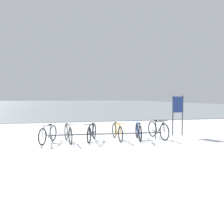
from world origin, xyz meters
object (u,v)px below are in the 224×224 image
(bicycle_2, at_px, (92,133))
(info_sign, at_px, (178,109))
(bicycle_3, at_px, (117,132))
(bicycle_1, at_px, (68,134))
(bicycle_0, at_px, (48,134))
(bicycle_5, at_px, (158,130))
(bicycle_4, at_px, (138,131))

(bicycle_2, relative_size, info_sign, 0.85)
(bicycle_3, bearing_deg, info_sign, 9.42)
(bicycle_2, xyz_separation_m, bicycle_3, (1.08, -0.02, 0.01))
(bicycle_3, bearing_deg, bicycle_1, -177.30)
(bicycle_0, height_order, bicycle_2, bicycle_0)
(bicycle_0, distance_m, bicycle_1, 0.79)
(bicycle_5, height_order, info_sign, info_sign)
(bicycle_1, height_order, bicycle_5, bicycle_5)
(bicycle_3, height_order, bicycle_5, bicycle_5)
(bicycle_0, xyz_separation_m, bicycle_2, (1.75, 0.02, -0.00))
(bicycle_3, bearing_deg, bicycle_0, -179.81)
(bicycle_2, xyz_separation_m, bicycle_4, (1.97, -0.17, 0.01))
(bicycle_1, xyz_separation_m, bicycle_2, (0.96, 0.11, -0.02))
(bicycle_5, bearing_deg, bicycle_2, 178.39)
(bicycle_1, relative_size, bicycle_5, 0.95)
(bicycle_0, relative_size, bicycle_3, 0.86)
(bicycle_4, relative_size, info_sign, 0.86)
(bicycle_0, distance_m, bicycle_5, 4.65)
(bicycle_5, bearing_deg, info_sign, 24.79)
(bicycle_0, bearing_deg, info_sign, 5.02)
(bicycle_2, height_order, info_sign, info_sign)
(bicycle_4, bearing_deg, info_sign, 16.90)
(bicycle_0, distance_m, bicycle_2, 1.75)
(bicycle_2, distance_m, info_sign, 4.28)
(bicycle_0, xyz_separation_m, info_sign, (5.89, 0.52, 0.93))
(bicycle_0, height_order, bicycle_3, bicycle_3)
(bicycle_2, distance_m, bicycle_5, 2.90)
(info_sign, bearing_deg, bicycle_0, -174.98)
(bicycle_2, height_order, bicycle_4, bicycle_4)
(bicycle_3, bearing_deg, bicycle_4, -9.73)
(bicycle_0, bearing_deg, bicycle_3, 0.19)
(bicycle_3, relative_size, bicycle_4, 1.08)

